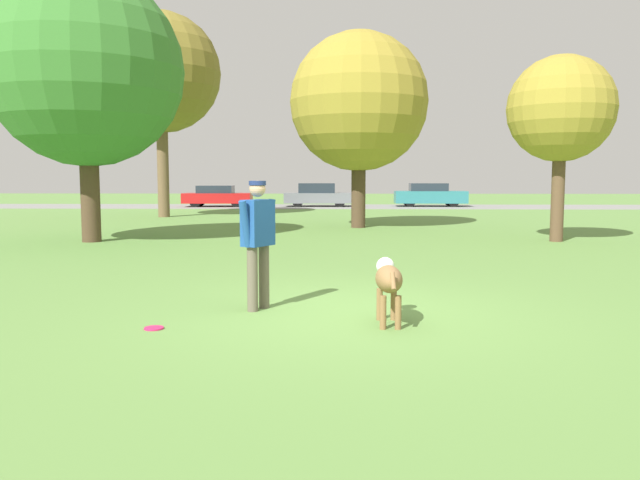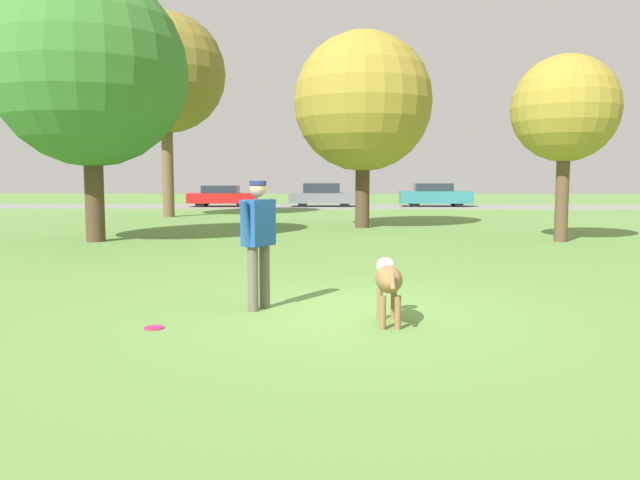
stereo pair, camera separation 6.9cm
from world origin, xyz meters
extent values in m
plane|color=#608C42|center=(0.00, 0.00, 0.00)|extent=(120.00, 120.00, 0.00)
cube|color=gray|center=(0.00, 28.57, 0.01)|extent=(120.00, 6.00, 0.01)
cylinder|color=#665B4C|center=(-1.02, 0.26, 0.40)|extent=(0.18, 0.18, 0.79)
cylinder|color=#665B4C|center=(-1.14, 0.06, 0.40)|extent=(0.18, 0.18, 0.79)
cube|color=#1E4C93|center=(-1.08, 0.16, 1.07)|extent=(0.40, 0.47, 0.56)
cylinder|color=#1E4C93|center=(-0.96, 0.36, 1.07)|extent=(0.18, 0.22, 0.57)
cylinder|color=#1E4C93|center=(-1.20, -0.05, 1.07)|extent=(0.18, 0.22, 0.57)
sphere|color=tan|center=(-1.08, 0.16, 1.48)|extent=(0.27, 0.27, 0.20)
cylinder|color=navy|center=(-1.08, 0.16, 1.55)|extent=(0.28, 0.28, 0.05)
ellipsoid|color=olive|center=(0.46, -0.58, 0.51)|extent=(0.31, 0.72, 0.29)
ellipsoid|color=white|center=(0.46, -0.39, 0.46)|extent=(0.21, 0.17, 0.16)
sphere|color=white|center=(0.45, -0.15, 0.59)|extent=(0.21, 0.21, 0.21)
cylinder|color=olive|center=(0.38, -0.36, 0.18)|extent=(0.07, 0.07, 0.36)
cylinder|color=olive|center=(0.54, -0.36, 0.18)|extent=(0.07, 0.07, 0.36)
cylinder|color=olive|center=(0.39, -0.81, 0.18)|extent=(0.07, 0.07, 0.36)
cylinder|color=olive|center=(0.55, -0.80, 0.18)|extent=(0.07, 0.07, 0.36)
cylinder|color=olive|center=(0.47, -1.02, 0.55)|extent=(0.05, 0.21, 0.19)
cylinder|color=#E52366|center=(-2.07, -0.88, 0.01)|extent=(0.21, 0.21, 0.02)
torus|color=#E52366|center=(-2.07, -0.88, 0.01)|extent=(0.21, 0.21, 0.02)
cylinder|color=#4C3826|center=(0.50, 13.16, 1.20)|extent=(0.46, 0.46, 2.41)
sphere|color=olive|center=(0.50, 13.16, 4.09)|extent=(4.48, 4.48, 4.48)
cylinder|color=#4C3826|center=(-6.44, 8.29, 1.25)|extent=(0.47, 0.47, 2.50)
sphere|color=#38752D|center=(-6.44, 8.29, 4.32)|extent=(4.83, 4.83, 4.83)
cylinder|color=brown|center=(5.47, 8.76, 1.18)|extent=(0.33, 0.33, 2.36)
sphere|color=olive|center=(5.47, 8.76, 3.36)|extent=(2.67, 2.67, 2.67)
cylinder|color=brown|center=(-7.52, 18.63, 2.06)|extent=(0.48, 0.48, 4.12)
sphere|color=olive|center=(-7.52, 18.63, 5.97)|extent=(4.93, 4.93, 4.93)
cube|color=red|center=(-7.15, 28.28, 0.50)|extent=(3.95, 1.99, 0.57)
cube|color=#232D38|center=(-7.27, 28.27, 1.00)|extent=(2.08, 1.65, 0.43)
cylinder|color=black|center=(-6.03, 29.12, 0.30)|extent=(0.62, 0.23, 0.61)
cylinder|color=black|center=(-5.96, 27.55, 0.30)|extent=(0.62, 0.23, 0.61)
cylinder|color=black|center=(-8.35, 29.01, 0.30)|extent=(0.62, 0.23, 0.61)
cylinder|color=black|center=(-8.28, 27.44, 0.30)|extent=(0.62, 0.23, 0.61)
cube|color=slate|center=(-1.36, 28.66, 0.50)|extent=(4.04, 1.92, 0.58)
cube|color=#232D38|center=(-1.48, 28.66, 1.07)|extent=(2.12, 1.60, 0.56)
cylinder|color=black|center=(-0.20, 29.47, 0.30)|extent=(0.60, 0.22, 0.59)
cylinder|color=black|center=(-0.14, 27.94, 0.30)|extent=(0.60, 0.22, 0.59)
cylinder|color=black|center=(-2.58, 29.38, 0.30)|extent=(0.60, 0.22, 0.59)
cylinder|color=black|center=(-2.52, 27.85, 0.30)|extent=(0.60, 0.22, 0.59)
cube|color=teal|center=(5.10, 28.92, 0.55)|extent=(4.10, 1.75, 0.69)
cube|color=#232D38|center=(4.97, 28.92, 1.12)|extent=(2.14, 1.49, 0.45)
cylinder|color=black|center=(6.33, 29.64, 0.29)|extent=(0.58, 0.21, 0.58)
cylinder|color=black|center=(6.31, 28.17, 0.29)|extent=(0.58, 0.21, 0.58)
cylinder|color=black|center=(3.88, 29.67, 0.29)|extent=(0.58, 0.21, 0.58)
cylinder|color=black|center=(3.86, 28.20, 0.29)|extent=(0.58, 0.21, 0.58)
camera|label=1|loc=(-0.07, -7.37, 1.61)|focal=35.00mm
camera|label=2|loc=(0.00, -7.37, 1.61)|focal=35.00mm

